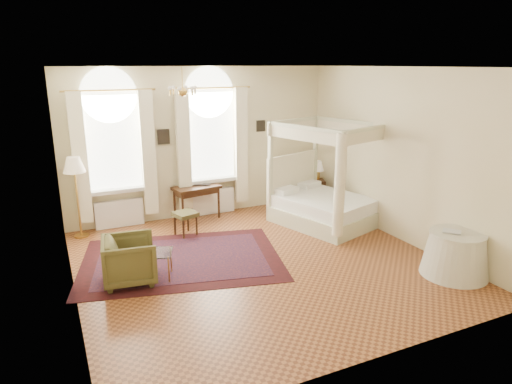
# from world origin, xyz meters

# --- Properties ---
(ground) EXTENTS (6.00, 6.00, 0.00)m
(ground) POSITION_xyz_m (0.00, 0.00, 0.00)
(ground) COLOR #94552B
(ground) RESTS_ON ground
(room_walls) EXTENTS (6.00, 6.00, 6.00)m
(room_walls) POSITION_xyz_m (0.00, 0.00, 1.98)
(room_walls) COLOR beige
(room_walls) RESTS_ON ground
(window_left) EXTENTS (1.62, 0.27, 3.29)m
(window_left) POSITION_xyz_m (-1.90, 2.87, 1.49)
(window_left) COLOR white
(window_left) RESTS_ON room_walls
(window_right) EXTENTS (1.62, 0.27, 3.29)m
(window_right) POSITION_xyz_m (0.20, 2.87, 1.49)
(window_right) COLOR white
(window_right) RESTS_ON room_walls
(chandelier) EXTENTS (0.51, 0.45, 0.50)m
(chandelier) POSITION_xyz_m (-0.90, 1.20, 2.91)
(chandelier) COLOR #AF863A
(chandelier) RESTS_ON room_walls
(wall_pictures) EXTENTS (2.54, 0.03, 0.39)m
(wall_pictures) POSITION_xyz_m (0.09, 2.97, 1.89)
(wall_pictures) COLOR black
(wall_pictures) RESTS_ON room_walls
(canopy_bed) EXTENTS (2.15, 2.40, 2.19)m
(canopy_bed) POSITION_xyz_m (2.15, 1.23, 0.50)
(canopy_bed) COLOR beige
(canopy_bed) RESTS_ON ground
(nightstand) EXTENTS (0.54, 0.52, 0.62)m
(nightstand) POSITION_xyz_m (2.70, 2.50, 0.31)
(nightstand) COLOR #38200F
(nightstand) RESTS_ON ground
(nightstand_lamp) EXTENTS (0.31, 0.31, 0.45)m
(nightstand_lamp) POSITION_xyz_m (2.80, 2.58, 0.92)
(nightstand_lamp) COLOR #AF863A
(nightstand_lamp) RESTS_ON nightstand
(writing_desk) EXTENTS (1.08, 0.68, 0.75)m
(writing_desk) POSITION_xyz_m (-0.25, 2.70, 0.64)
(writing_desk) COLOR #38200F
(writing_desk) RESTS_ON ground
(laptop) EXTENTS (0.42, 0.35, 0.03)m
(laptop) POSITION_xyz_m (-0.09, 2.77, 0.77)
(laptop) COLOR black
(laptop) RESTS_ON writing_desk
(stool) EXTENTS (0.52, 0.52, 0.48)m
(stool) POSITION_xyz_m (-0.77, 1.86, 0.40)
(stool) COLOR #4A4220
(stool) RESTS_ON ground
(armchair) EXTENTS (0.92, 0.90, 0.74)m
(armchair) POSITION_xyz_m (-2.16, 0.23, 0.37)
(armchair) COLOR #49431F
(armchair) RESTS_ON ground
(coffee_table) EXTENTS (0.78, 0.66, 0.45)m
(coffee_table) POSITION_xyz_m (-1.82, 0.20, 0.41)
(coffee_table) COLOR silver
(coffee_table) RESTS_ON ground
(floor_lamp) EXTENTS (0.42, 0.42, 1.63)m
(floor_lamp) POSITION_xyz_m (-2.70, 2.65, 1.39)
(floor_lamp) COLOR #AF863A
(floor_lamp) RESTS_ON ground
(oriental_rug) EXTENTS (3.93, 3.21, 0.01)m
(oriental_rug) POSITION_xyz_m (-1.19, 0.70, 0.01)
(oriental_rug) COLOR #3D0E10
(oriental_rug) RESTS_ON ground
(side_table) EXTENTS (1.07, 1.07, 0.73)m
(side_table) POSITION_xyz_m (2.70, -1.77, 0.36)
(side_table) COLOR beige
(side_table) RESTS_ON ground
(book) EXTENTS (0.33, 0.34, 0.03)m
(book) POSITION_xyz_m (2.54, -1.78, 0.75)
(book) COLOR black
(book) RESTS_ON side_table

